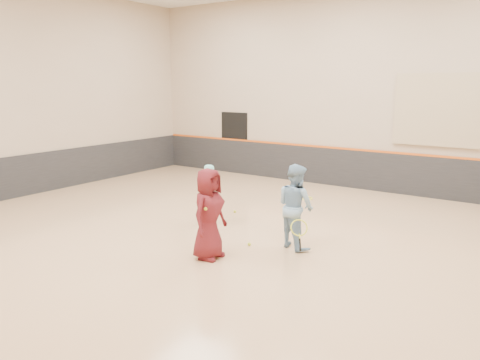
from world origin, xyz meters
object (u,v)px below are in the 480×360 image
Objects in this scene: young_man at (209,214)px; spare_racket at (307,197)px; girl at (208,195)px; instructor at (296,206)px.

spare_racket is (-0.53, 5.17, -0.82)m from young_man.
spare_racket is at bearing 158.01° from girl.
girl is 2.43m from instructor.
young_man is (1.36, -1.69, 0.15)m from girl.
spare_racket is at bearing 2.52° from young_man.
young_man is at bearing -84.13° from spare_racket.
girl is at bearing 17.33° from instructor.
girl is 0.83× the size of instructor.
instructor reaches higher than spare_racket.
girl is at bearing -103.38° from spare_racket.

